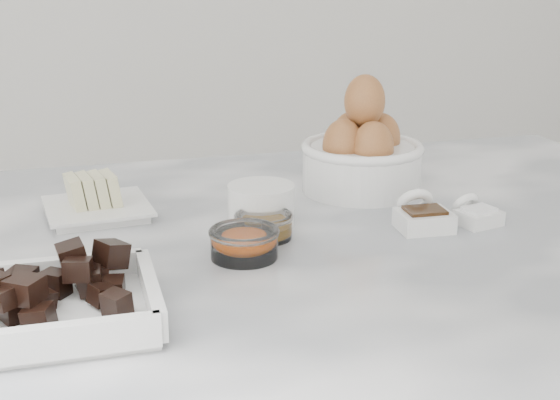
{
  "coord_description": "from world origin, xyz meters",
  "views": [
    {
      "loc": [
        -0.21,
        -0.79,
        1.25
      ],
      "look_at": [
        0.02,
        0.03,
        0.98
      ],
      "focal_mm": 50.0,
      "sensor_mm": 36.0,
      "label": 1
    }
  ],
  "objects_px": {
    "butter_plate": "(95,201)",
    "salt_spoon": "(475,213)",
    "sugar_ramekin": "(261,202)",
    "honey_bowl": "(264,225)",
    "egg_bowl": "(362,154)",
    "vanilla_spoon": "(422,215)",
    "chocolate_dish": "(39,302)",
    "zest_bowl": "(244,242)"
  },
  "relations": [
    {
      "from": "butter_plate",
      "to": "salt_spoon",
      "type": "bearing_deg",
      "value": -19.12
    },
    {
      "from": "sugar_ramekin",
      "to": "honey_bowl",
      "type": "relative_size",
      "value": 1.18
    },
    {
      "from": "sugar_ramekin",
      "to": "egg_bowl",
      "type": "relative_size",
      "value": 0.48
    },
    {
      "from": "salt_spoon",
      "to": "egg_bowl",
      "type": "bearing_deg",
      "value": 117.03
    },
    {
      "from": "vanilla_spoon",
      "to": "chocolate_dish",
      "type": "bearing_deg",
      "value": -161.45
    },
    {
      "from": "chocolate_dish",
      "to": "salt_spoon",
      "type": "height_order",
      "value": "chocolate_dish"
    },
    {
      "from": "butter_plate",
      "to": "egg_bowl",
      "type": "relative_size",
      "value": 0.81
    },
    {
      "from": "egg_bowl",
      "to": "vanilla_spoon",
      "type": "xyz_separation_m",
      "value": [
        0.01,
        -0.16,
        -0.04
      ]
    },
    {
      "from": "honey_bowl",
      "to": "zest_bowl",
      "type": "relative_size",
      "value": 0.9
    },
    {
      "from": "sugar_ramekin",
      "to": "honey_bowl",
      "type": "distance_m",
      "value": 0.05
    },
    {
      "from": "honey_bowl",
      "to": "sugar_ramekin",
      "type": "bearing_deg",
      "value": 79.11
    },
    {
      "from": "sugar_ramekin",
      "to": "vanilla_spoon",
      "type": "distance_m",
      "value": 0.19
    },
    {
      "from": "chocolate_dish",
      "to": "honey_bowl",
      "type": "relative_size",
      "value": 3.01
    },
    {
      "from": "egg_bowl",
      "to": "honey_bowl",
      "type": "distance_m",
      "value": 0.23
    },
    {
      "from": "honey_bowl",
      "to": "zest_bowl",
      "type": "distance_m",
      "value": 0.06
    },
    {
      "from": "zest_bowl",
      "to": "salt_spoon",
      "type": "distance_m",
      "value": 0.29
    },
    {
      "from": "honey_bowl",
      "to": "vanilla_spoon",
      "type": "xyz_separation_m",
      "value": [
        0.19,
        -0.02,
        0.0
      ]
    },
    {
      "from": "vanilla_spoon",
      "to": "butter_plate",
      "type": "bearing_deg",
      "value": 158.0
    },
    {
      "from": "egg_bowl",
      "to": "honey_bowl",
      "type": "xyz_separation_m",
      "value": [
        -0.17,
        -0.14,
        -0.04
      ]
    },
    {
      "from": "butter_plate",
      "to": "sugar_ramekin",
      "type": "distance_m",
      "value": 0.21
    },
    {
      "from": "egg_bowl",
      "to": "salt_spoon",
      "type": "bearing_deg",
      "value": -62.97
    },
    {
      "from": "chocolate_dish",
      "to": "butter_plate",
      "type": "height_order",
      "value": "chocolate_dish"
    },
    {
      "from": "zest_bowl",
      "to": "vanilla_spoon",
      "type": "bearing_deg",
      "value": 9.18
    },
    {
      "from": "butter_plate",
      "to": "salt_spoon",
      "type": "distance_m",
      "value": 0.46
    },
    {
      "from": "honey_bowl",
      "to": "salt_spoon",
      "type": "distance_m",
      "value": 0.26
    },
    {
      "from": "vanilla_spoon",
      "to": "egg_bowl",
      "type": "bearing_deg",
      "value": 95.04
    },
    {
      "from": "chocolate_dish",
      "to": "sugar_ramekin",
      "type": "height_order",
      "value": "chocolate_dish"
    },
    {
      "from": "chocolate_dish",
      "to": "egg_bowl",
      "type": "relative_size",
      "value": 1.23
    },
    {
      "from": "egg_bowl",
      "to": "zest_bowl",
      "type": "bearing_deg",
      "value": -136.83
    },
    {
      "from": "vanilla_spoon",
      "to": "salt_spoon",
      "type": "height_order",
      "value": "vanilla_spoon"
    },
    {
      "from": "chocolate_dish",
      "to": "zest_bowl",
      "type": "bearing_deg",
      "value": 27.59
    },
    {
      "from": "sugar_ramekin",
      "to": "salt_spoon",
      "type": "relative_size",
      "value": 1.2
    },
    {
      "from": "honey_bowl",
      "to": "vanilla_spoon",
      "type": "relative_size",
      "value": 0.88
    },
    {
      "from": "honey_bowl",
      "to": "zest_bowl",
      "type": "height_order",
      "value": "zest_bowl"
    },
    {
      "from": "zest_bowl",
      "to": "vanilla_spoon",
      "type": "xyz_separation_m",
      "value": [
        0.22,
        0.04,
        -0.0
      ]
    },
    {
      "from": "butter_plate",
      "to": "honey_bowl",
      "type": "distance_m",
      "value": 0.22
    },
    {
      "from": "chocolate_dish",
      "to": "zest_bowl",
      "type": "relative_size",
      "value": 2.7
    },
    {
      "from": "chocolate_dish",
      "to": "honey_bowl",
      "type": "xyz_separation_m",
      "value": [
        0.24,
        0.16,
        -0.01
      ]
    },
    {
      "from": "butter_plate",
      "to": "zest_bowl",
      "type": "height_order",
      "value": "butter_plate"
    },
    {
      "from": "butter_plate",
      "to": "zest_bowl",
      "type": "bearing_deg",
      "value": -51.79
    },
    {
      "from": "chocolate_dish",
      "to": "vanilla_spoon",
      "type": "distance_m",
      "value": 0.46
    },
    {
      "from": "chocolate_dish",
      "to": "egg_bowl",
      "type": "bearing_deg",
      "value": 36.17
    }
  ]
}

